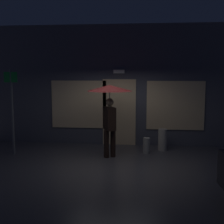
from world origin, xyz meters
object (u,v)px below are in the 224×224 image
object	(u,v)px
street_sign_post	(12,106)
sidewalk_bollard_2	(146,146)
sidewalk_bollard	(163,140)
person_with_umbrella	(110,99)

from	to	relation	value
street_sign_post	sidewalk_bollard_2	size ratio (longest dim) A/B	5.31
sidewalk_bollard	sidewalk_bollard_2	distance (m)	0.66
street_sign_post	sidewalk_bollard_2	xyz separation A→B (m)	(3.94, 0.52, -1.20)
sidewalk_bollard	sidewalk_bollard_2	world-z (taller)	sidewalk_bollard
person_with_umbrella	sidewalk_bollard	distance (m)	2.26
street_sign_post	sidewalk_bollard	world-z (taller)	street_sign_post
sidewalk_bollard	street_sign_post	bearing A→B (deg)	-167.97
street_sign_post	sidewalk_bollard_2	world-z (taller)	street_sign_post
street_sign_post	sidewalk_bollard_2	bearing A→B (deg)	7.57
street_sign_post	sidewalk_bollard	size ratio (longest dim) A/B	3.78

